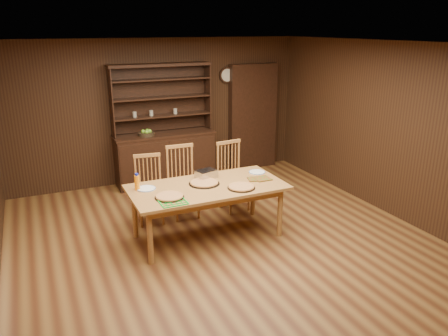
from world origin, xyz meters
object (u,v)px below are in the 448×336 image
chair_left (149,187)px  chair_right (232,173)px  dining_table (207,191)px  chair_center (182,179)px  juice_bottle (137,182)px  china_hutch (165,151)px

chair_left → chair_right: chair_right is taller
dining_table → chair_left: size_ratio=2.05×
chair_center → chair_right: size_ratio=1.00×
chair_center → juice_bottle: (-0.83, -0.62, 0.27)m
china_hutch → dining_table: china_hutch is taller
dining_table → chair_right: 1.08m
chair_left → chair_right: size_ratio=0.93×
dining_table → juice_bottle: juice_bottle is taller
china_hutch → juice_bottle: (-1.03, -2.16, 0.26)m
chair_right → chair_center: bearing=168.2°
china_hutch → dining_table: bearing=-93.3°
china_hutch → chair_right: size_ratio=1.99×
chair_left → china_hutch: bearing=73.9°
china_hutch → dining_table: 2.41m
chair_left → juice_bottle: bearing=-107.9°
china_hutch → chair_right: bearing=-69.6°
chair_left → chair_right: 1.32m
chair_center → chair_left: bearing=-177.3°
dining_table → juice_bottle: bearing=164.8°
china_hutch → dining_table: (-0.14, -2.40, 0.08)m
chair_left → chair_right: bearing=5.6°
dining_table → chair_center: size_ratio=1.90×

